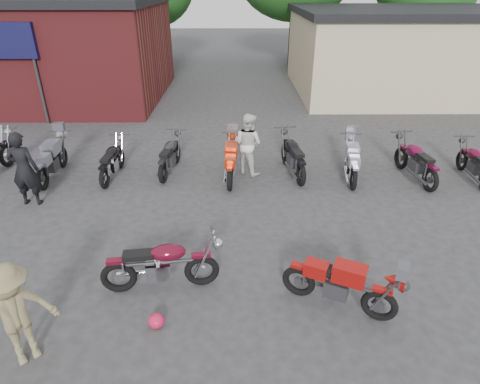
{
  "coord_description": "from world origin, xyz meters",
  "views": [
    {
      "loc": [
        0.54,
        -4.96,
        4.83
      ],
      "look_at": [
        0.59,
        2.5,
        0.9
      ],
      "focal_mm": 30.0,
      "sensor_mm": 36.0,
      "label": 1
    }
  ],
  "objects_px": {
    "vintage_motorcycle": "(162,262)",
    "row_bike_6": "(352,159)",
    "row_bike_5": "(293,154)",
    "person_dark": "(24,169)",
    "person_light": "(248,144)",
    "row_bike_8": "(475,161)",
    "row_bike_7": "(416,159)",
    "row_bike_1": "(51,158)",
    "row_bike_4": "(231,159)",
    "sportbike": "(341,282)",
    "row_bike_2": "(112,159)",
    "helmet": "(156,321)",
    "person_tan": "(15,315)",
    "row_bike_3": "(170,154)"
  },
  "relations": [
    {
      "from": "vintage_motorcycle",
      "to": "row_bike_6",
      "type": "distance_m",
      "value": 6.28
    },
    {
      "from": "vintage_motorcycle",
      "to": "row_bike_5",
      "type": "bearing_deg",
      "value": 52.29
    },
    {
      "from": "person_dark",
      "to": "person_light",
      "type": "relative_size",
      "value": 1.07
    },
    {
      "from": "row_bike_8",
      "to": "row_bike_7",
      "type": "bearing_deg",
      "value": 90.09
    },
    {
      "from": "person_light",
      "to": "row_bike_1",
      "type": "bearing_deg",
      "value": 40.63
    },
    {
      "from": "vintage_motorcycle",
      "to": "row_bike_4",
      "type": "height_order",
      "value": "vintage_motorcycle"
    },
    {
      "from": "sportbike",
      "to": "row_bike_2",
      "type": "xyz_separation_m",
      "value": [
        -5.1,
        5.1,
        -0.0
      ]
    },
    {
      "from": "row_bike_5",
      "to": "row_bike_8",
      "type": "bearing_deg",
      "value": -104.22
    },
    {
      "from": "person_dark",
      "to": "row_bike_2",
      "type": "distance_m",
      "value": 2.22
    },
    {
      "from": "helmet",
      "to": "row_bike_5",
      "type": "height_order",
      "value": "row_bike_5"
    },
    {
      "from": "row_bike_1",
      "to": "row_bike_5",
      "type": "bearing_deg",
      "value": -90.61
    },
    {
      "from": "vintage_motorcycle",
      "to": "row_bike_8",
      "type": "bearing_deg",
      "value": 22.47
    },
    {
      "from": "vintage_motorcycle",
      "to": "row_bike_2",
      "type": "xyz_separation_m",
      "value": [
        -2.13,
        4.6,
        -0.04
      ]
    },
    {
      "from": "person_tan",
      "to": "row_bike_6",
      "type": "xyz_separation_m",
      "value": [
        6.13,
        5.96,
        -0.27
      ]
    },
    {
      "from": "person_light",
      "to": "row_bike_3",
      "type": "bearing_deg",
      "value": 36.07
    },
    {
      "from": "person_dark",
      "to": "row_bike_6",
      "type": "relative_size",
      "value": 0.96
    },
    {
      "from": "sportbike",
      "to": "row_bike_8",
      "type": "relative_size",
      "value": 1.0
    },
    {
      "from": "person_tan",
      "to": "row_bike_2",
      "type": "distance_m",
      "value": 6.1
    },
    {
      "from": "row_bike_1",
      "to": "row_bike_7",
      "type": "bearing_deg",
      "value": -93.36
    },
    {
      "from": "sportbike",
      "to": "person_tan",
      "type": "distance_m",
      "value": 4.81
    },
    {
      "from": "person_dark",
      "to": "sportbike",
      "type": "bearing_deg",
      "value": 151.9
    },
    {
      "from": "person_light",
      "to": "row_bike_3",
      "type": "distance_m",
      "value": 2.22
    },
    {
      "from": "vintage_motorcycle",
      "to": "row_bike_8",
      "type": "xyz_separation_m",
      "value": [
        7.71,
        4.35,
        -0.04
      ]
    },
    {
      "from": "vintage_motorcycle",
      "to": "row_bike_3",
      "type": "bearing_deg",
      "value": 89.93
    },
    {
      "from": "row_bike_4",
      "to": "row_bike_8",
      "type": "height_order",
      "value": "row_bike_4"
    },
    {
      "from": "person_tan",
      "to": "person_light",
      "type": "bearing_deg",
      "value": 23.43
    },
    {
      "from": "row_bike_3",
      "to": "helmet",
      "type": "bearing_deg",
      "value": -166.5
    },
    {
      "from": "vintage_motorcycle",
      "to": "helmet",
      "type": "relative_size",
      "value": 7.7
    },
    {
      "from": "row_bike_2",
      "to": "row_bike_6",
      "type": "relative_size",
      "value": 0.96
    },
    {
      "from": "person_dark",
      "to": "row_bike_1",
      "type": "relative_size",
      "value": 0.91
    },
    {
      "from": "row_bike_5",
      "to": "row_bike_8",
      "type": "xyz_separation_m",
      "value": [
        4.86,
        -0.44,
        -0.06
      ]
    },
    {
      "from": "row_bike_5",
      "to": "row_bike_4",
      "type": "bearing_deg",
      "value": 90.89
    },
    {
      "from": "row_bike_6",
      "to": "helmet",
      "type": "bearing_deg",
      "value": 149.24
    },
    {
      "from": "vintage_motorcycle",
      "to": "row_bike_3",
      "type": "distance_m",
      "value": 4.96
    },
    {
      "from": "person_tan",
      "to": "person_dark",
      "type": "bearing_deg",
      "value": 74.71
    },
    {
      "from": "row_bike_1",
      "to": "row_bike_7",
      "type": "height_order",
      "value": "row_bike_7"
    },
    {
      "from": "sportbike",
      "to": "row_bike_3",
      "type": "height_order",
      "value": "row_bike_3"
    },
    {
      "from": "person_dark",
      "to": "row_bike_4",
      "type": "distance_m",
      "value": 5.07
    },
    {
      "from": "row_bike_3",
      "to": "row_bike_7",
      "type": "xyz_separation_m",
      "value": [
        6.72,
        -0.5,
        0.04
      ]
    },
    {
      "from": "sportbike",
      "to": "row_bike_4",
      "type": "relative_size",
      "value": 0.94
    },
    {
      "from": "person_dark",
      "to": "row_bike_3",
      "type": "xyz_separation_m",
      "value": [
        3.13,
        1.82,
        -0.37
      ]
    },
    {
      "from": "row_bike_4",
      "to": "row_bike_8",
      "type": "relative_size",
      "value": 1.07
    },
    {
      "from": "person_dark",
      "to": "row_bike_5",
      "type": "relative_size",
      "value": 0.9
    },
    {
      "from": "row_bike_1",
      "to": "row_bike_4",
      "type": "xyz_separation_m",
      "value": [
        4.9,
        -0.09,
        -0.01
      ]
    },
    {
      "from": "vintage_motorcycle",
      "to": "row_bike_1",
      "type": "bearing_deg",
      "value": 122.45
    },
    {
      "from": "vintage_motorcycle",
      "to": "row_bike_7",
      "type": "distance_m",
      "value": 7.55
    },
    {
      "from": "vintage_motorcycle",
      "to": "person_dark",
      "type": "relative_size",
      "value": 1.07
    },
    {
      "from": "row_bike_5",
      "to": "row_bike_7",
      "type": "bearing_deg",
      "value": -105.55
    },
    {
      "from": "person_light",
      "to": "sportbike",
      "type": "bearing_deg",
      "value": 142.05
    },
    {
      "from": "sportbike",
      "to": "person_light",
      "type": "bearing_deg",
      "value": 130.35
    }
  ]
}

